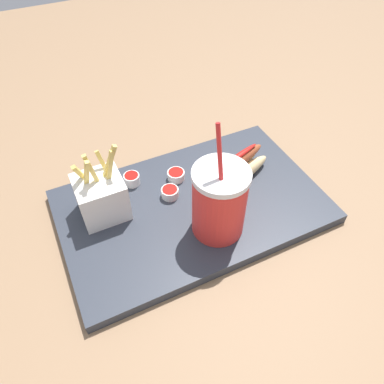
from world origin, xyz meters
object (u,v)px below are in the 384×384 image
object	(u,v)px
soda_cup	(219,202)
hot_dog_1	(236,169)
fries_basket	(101,196)
ketchup_cup_2	(174,176)
ketchup_cup_1	(170,192)
ketchup_cup_3	(132,179)

from	to	relation	value
soda_cup	hot_dog_1	world-z (taller)	soda_cup
fries_basket	ketchup_cup_2	size ratio (longest dim) A/B	4.08
fries_basket	hot_dog_1	bearing A→B (deg)	174.07
soda_cup	ketchup_cup_1	world-z (taller)	soda_cup
fries_basket	ketchup_cup_1	xyz separation A→B (m)	(-0.12, 0.02, -0.03)
ketchup_cup_2	ketchup_cup_3	xyz separation A→B (m)	(0.08, -0.03, 0.00)
ketchup_cup_1	ketchup_cup_3	bearing A→B (deg)	-50.08
soda_cup	fries_basket	size ratio (longest dim) A/B	1.55
soda_cup	hot_dog_1	xyz separation A→B (m)	(-0.09, -0.09, -0.04)
soda_cup	ketchup_cup_2	bearing A→B (deg)	-81.93
ketchup_cup_3	soda_cup	bearing A→B (deg)	120.32
soda_cup	fries_basket	distance (m)	0.21
hot_dog_1	ketchup_cup_3	world-z (taller)	hot_dog_1
soda_cup	ketchup_cup_3	xyz separation A→B (m)	(0.10, -0.17, -0.06)
ketchup_cup_1	ketchup_cup_3	xyz separation A→B (m)	(0.05, -0.06, 0.00)
fries_basket	ketchup_cup_2	xyz separation A→B (m)	(-0.15, -0.02, -0.03)
ketchup_cup_2	ketchup_cup_3	size ratio (longest dim) A/B	1.11
fries_basket	hot_dog_1	xyz separation A→B (m)	(-0.26, 0.03, -0.02)
hot_dog_1	ketchup_cup_1	size ratio (longest dim) A/B	4.99
soda_cup	ketchup_cup_2	world-z (taller)	soda_cup
ketchup_cup_1	ketchup_cup_2	bearing A→B (deg)	-123.06
fries_basket	hot_dog_1	distance (m)	0.26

